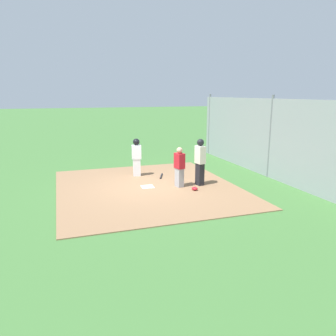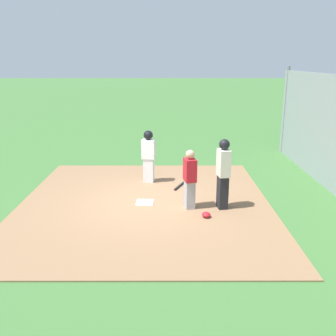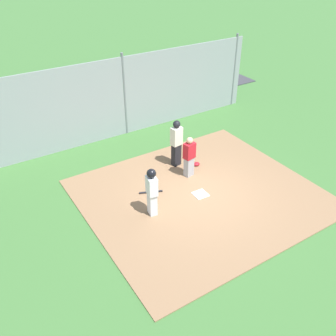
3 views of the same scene
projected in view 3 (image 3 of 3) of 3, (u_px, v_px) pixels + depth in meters
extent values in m
plane|color=#3D6B33|center=(200.00, 195.00, 12.05)|extent=(140.00, 140.00, 0.00)
cube|color=#896647|center=(200.00, 195.00, 12.04)|extent=(7.20, 6.40, 0.03)
cube|color=white|center=(200.00, 194.00, 12.03)|extent=(0.46, 0.46, 0.02)
cube|color=#9E9EA3|center=(189.00, 167.00, 12.80)|extent=(0.34, 0.28, 0.70)
cube|color=#B21923|center=(189.00, 151.00, 12.46)|extent=(0.43, 0.33, 0.55)
sphere|color=tan|center=(190.00, 140.00, 12.25)|extent=(0.22, 0.22, 0.22)
cube|color=black|center=(176.00, 155.00, 13.35)|extent=(0.33, 0.27, 0.83)
cube|color=beige|center=(177.00, 136.00, 12.94)|extent=(0.42, 0.32, 0.66)
sphere|color=black|center=(177.00, 124.00, 12.70)|extent=(0.26, 0.26, 0.26)
cube|color=silver|center=(152.00, 204.00, 11.06)|extent=(0.26, 0.33, 0.72)
cube|color=white|center=(152.00, 186.00, 10.71)|extent=(0.32, 0.42, 0.57)
sphere|color=tan|center=(151.00, 174.00, 10.49)|extent=(0.23, 0.23, 0.23)
sphere|color=black|center=(151.00, 174.00, 10.48)|extent=(0.28, 0.28, 0.28)
cylinder|color=black|center=(151.00, 192.00, 12.10)|extent=(0.73, 0.35, 0.06)
ellipsoid|color=#B21923|center=(197.00, 164.00, 13.48)|extent=(0.24, 0.20, 0.12)
cube|color=#93999E|center=(125.00, 97.00, 14.88)|extent=(12.00, 0.05, 3.20)
cylinder|color=slate|center=(234.00, 71.00, 17.41)|extent=(0.10, 0.10, 3.35)
cylinder|color=slate|center=(124.00, 95.00, 14.84)|extent=(0.10, 0.10, 3.35)
cube|color=#38383D|center=(88.00, 99.00, 18.81)|extent=(18.00, 5.20, 0.04)
cube|color=silver|center=(197.00, 71.00, 21.14)|extent=(4.42, 2.36, 0.64)
cube|color=silver|center=(200.00, 61.00, 20.87)|extent=(2.53, 1.92, 0.56)
cylinder|color=black|center=(181.00, 81.00, 20.09)|extent=(0.62, 0.28, 0.60)
cylinder|color=black|center=(169.00, 72.00, 21.41)|extent=(0.62, 0.28, 0.60)
cylinder|color=black|center=(225.00, 75.00, 20.99)|extent=(0.62, 0.28, 0.60)
cylinder|color=black|center=(211.00, 66.00, 22.30)|extent=(0.62, 0.28, 0.60)
cube|color=maroon|center=(99.00, 94.00, 18.26)|extent=(4.26, 1.87, 0.64)
cube|color=maroon|center=(101.00, 82.00, 18.00)|extent=(2.37, 1.66, 0.56)
cylinder|color=black|center=(78.00, 108.00, 17.12)|extent=(0.61, 0.20, 0.60)
cylinder|color=black|center=(67.00, 95.00, 18.36)|extent=(0.61, 0.20, 0.60)
cylinder|color=black|center=(132.00, 96.00, 18.27)|extent=(0.61, 0.20, 0.60)
cylinder|color=black|center=(118.00, 86.00, 19.51)|extent=(0.61, 0.20, 0.60)
cylinder|color=black|center=(2.00, 118.00, 16.14)|extent=(0.61, 0.21, 0.60)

